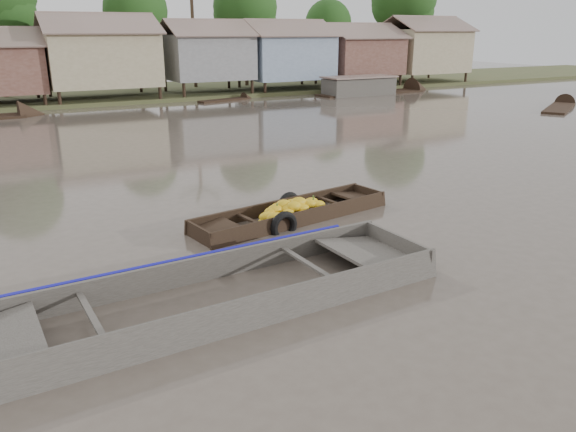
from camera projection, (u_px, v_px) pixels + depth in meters
name	position (u px, v px, depth m)	size (l,w,h in m)	color
ground	(290.00, 287.00, 10.00)	(120.00, 120.00, 0.00)	#53493F
riverbank	(101.00, 50.00, 37.05)	(120.00, 12.47, 10.22)	#384723
banana_boat	(291.00, 214.00, 13.50)	(5.35, 2.08, 0.75)	black
viewer_boat	(213.00, 302.00, 9.29)	(8.22, 2.51, 0.65)	#3B3732
distant_boats	(292.00, 97.00, 36.11)	(47.10, 15.69, 1.38)	black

